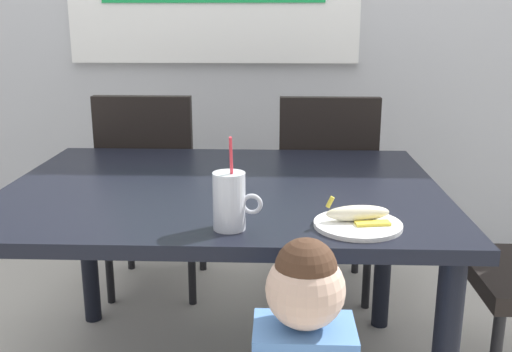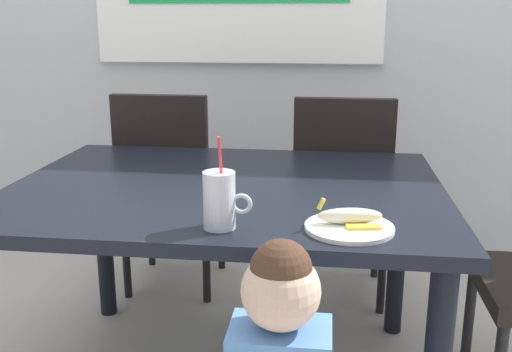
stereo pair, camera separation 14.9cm
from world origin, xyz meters
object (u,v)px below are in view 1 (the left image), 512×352
(milk_cup, at_px, (230,204))
(snack_plate, at_px, (358,225))
(dining_chair_left, at_px, (152,184))
(dining_chair_right, at_px, (325,186))
(peeled_banana, at_px, (359,214))
(dining_table, at_px, (223,211))

(milk_cup, distance_m, snack_plate, 0.34)
(dining_chair_left, bearing_deg, milk_cup, 111.92)
(dining_chair_right, distance_m, milk_cup, 1.20)
(milk_cup, xyz_separation_m, snack_plate, (0.33, 0.03, -0.06))
(snack_plate, bearing_deg, peeled_banana, 79.38)
(dining_chair_right, relative_size, milk_cup, 3.85)
(dining_chair_left, relative_size, peeled_banana, 5.50)
(snack_plate, xyz_separation_m, peeled_banana, (0.00, 0.01, 0.03))
(dining_chair_left, relative_size, dining_chair_right, 1.00)
(dining_table, height_order, peeled_banana, peeled_banana)
(milk_cup, bearing_deg, snack_plate, 4.65)
(dining_chair_right, xyz_separation_m, snack_plate, (-0.00, -1.10, 0.21))
(dining_chair_right, bearing_deg, snack_plate, 89.78)
(dining_chair_left, height_order, milk_cup, milk_cup)
(dining_chair_right, height_order, peeled_banana, dining_chair_right)
(dining_chair_left, xyz_separation_m, peeled_banana, (0.79, -1.09, 0.24))
(dining_table, bearing_deg, snack_plate, -44.55)
(dining_table, bearing_deg, milk_cup, -82.11)
(peeled_banana, bearing_deg, snack_plate, -100.62)
(dining_table, height_order, dining_chair_left, dining_chair_left)
(dining_chair_right, bearing_deg, peeled_banana, 89.92)
(dining_chair_left, bearing_deg, dining_chair_right, 179.51)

